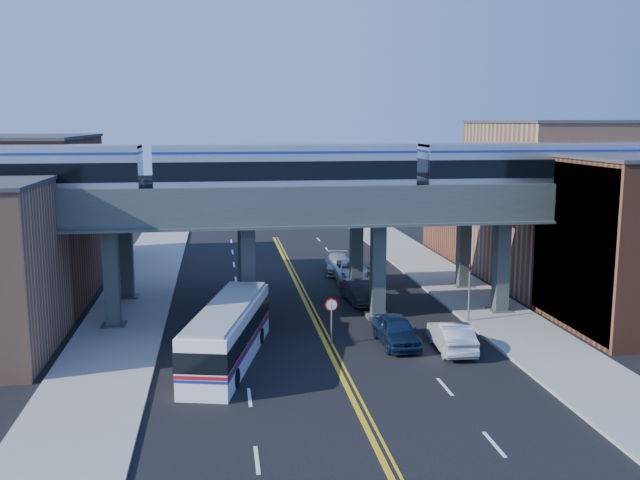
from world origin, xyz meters
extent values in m
plane|color=black|center=(0.00, 0.00, 0.00)|extent=(120.00, 120.00, 0.00)
cube|color=gray|center=(-11.50, 10.00, 0.08)|extent=(5.00, 70.00, 0.16)
cube|color=gray|center=(11.50, 10.00, 0.08)|extent=(5.00, 70.00, 0.16)
cube|color=brown|center=(-18.50, 16.00, 5.50)|extent=(8.00, 14.00, 11.00)
cube|color=#A47454|center=(-18.50, 29.00, 4.00)|extent=(8.00, 10.00, 8.00)
cube|color=brown|center=(18.50, 4.00, 5.00)|extent=(8.00, 10.00, 10.00)
cube|color=#A47454|center=(18.50, 16.00, 6.00)|extent=(8.00, 14.00, 12.00)
cube|color=brown|center=(18.50, 29.00, 4.50)|extent=(8.00, 10.00, 9.00)
cube|color=teal|center=(14.55, 4.00, 4.75)|extent=(0.10, 9.50, 9.50)
cube|color=#414B47|center=(-12.00, 8.00, 3.00)|extent=(0.85, 0.85, 6.00)
cube|color=#414B47|center=(-4.00, 8.00, 3.00)|extent=(0.85, 0.85, 6.00)
cube|color=#414B47|center=(4.00, 8.00, 3.00)|extent=(0.85, 0.85, 6.00)
cube|color=#414B47|center=(12.00, 8.00, 3.00)|extent=(0.85, 0.85, 6.00)
cube|color=#3F4944|center=(0.00, 8.00, 6.70)|extent=(52.00, 3.60, 1.40)
cube|color=#414B47|center=(-12.00, 15.00, 3.00)|extent=(0.85, 0.85, 6.00)
cube|color=#414B47|center=(-4.00, 15.00, 3.00)|extent=(0.85, 0.85, 6.00)
cube|color=#414B47|center=(4.00, 15.00, 3.00)|extent=(0.85, 0.85, 6.00)
cube|color=#414B47|center=(12.00, 15.00, 3.00)|extent=(0.85, 0.85, 6.00)
cube|color=#3F4944|center=(0.00, 15.00, 6.70)|extent=(52.00, 3.60, 1.40)
cube|color=black|center=(-12.82, 8.00, 7.53)|extent=(2.20, 2.20, 0.25)
cube|color=#A8AAB2|center=(-17.69, 8.00, 9.25)|extent=(15.21, 2.90, 3.20)
cube|color=black|center=(-17.69, 8.00, 9.40)|extent=(15.23, 2.96, 1.10)
cube|color=black|center=(-6.55, 8.00, 7.53)|extent=(2.20, 2.20, 0.25)
cube|color=black|center=(3.18, 8.00, 7.53)|extent=(2.20, 2.20, 0.25)
cube|color=#A8AAB2|center=(-1.68, 8.00, 9.25)|extent=(15.21, 2.90, 3.20)
cube|color=black|center=(-1.68, 8.00, 9.40)|extent=(15.23, 2.96, 1.10)
cube|color=black|center=(9.46, 8.00, 7.53)|extent=(2.20, 2.20, 0.25)
cube|color=black|center=(19.19, 8.00, 7.53)|extent=(2.20, 2.20, 0.25)
cube|color=#A8AAB2|center=(14.33, 8.00, 9.25)|extent=(15.21, 2.90, 3.20)
cube|color=black|center=(14.33, 8.00, 9.40)|extent=(15.23, 2.96, 1.10)
cylinder|color=slate|center=(0.30, 3.00, 1.15)|extent=(0.09, 0.09, 2.30)
cylinder|color=red|center=(0.30, 3.00, 2.25)|extent=(0.76, 0.04, 0.76)
cylinder|color=slate|center=(9.20, 6.00, 1.60)|extent=(0.12, 0.12, 3.20)
imported|color=black|center=(9.20, 6.00, 3.65)|extent=(0.15, 0.18, 0.90)
cube|color=white|center=(-5.35, 0.96, 1.41)|extent=(4.84, 11.19, 2.83)
cube|color=black|center=(-5.35, 0.96, 1.78)|extent=(4.90, 11.24, 0.96)
cube|color=#B21419|center=(-5.35, 0.96, 1.14)|extent=(4.89, 11.24, 0.16)
cylinder|color=black|center=(-6.16, -2.44, 0.46)|extent=(2.61, 1.46, 0.91)
cylinder|color=black|center=(-4.65, 3.94, 0.46)|extent=(2.61, 1.46, 0.91)
imported|color=#0E1C36|center=(3.81, 2.46, 0.81)|extent=(2.03, 4.78, 1.61)
imported|color=#28282A|center=(3.58, 11.75, 0.75)|extent=(2.05, 4.70, 1.50)
imported|color=silver|center=(4.29, 18.60, 0.79)|extent=(2.62, 5.66, 1.57)
imported|color=#9D9EA1|center=(3.81, 21.65, 0.73)|extent=(2.64, 5.25, 1.46)
imported|color=silver|center=(6.50, 1.12, 0.79)|extent=(1.96, 4.87, 1.58)
camera|label=1|loc=(-5.64, -34.19, 12.11)|focal=40.00mm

